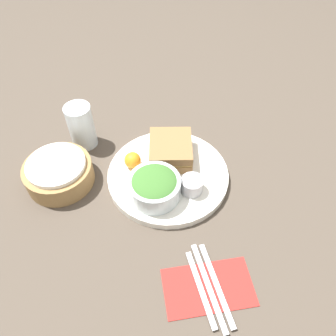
{
  "coord_description": "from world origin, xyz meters",
  "views": [
    {
      "loc": [
        -0.57,
        0.09,
        0.71
      ],
      "look_at": [
        0.0,
        0.0,
        0.04
      ],
      "focal_mm": 35.0,
      "sensor_mm": 36.0,
      "label": 1
    }
  ],
  "objects": [
    {
      "name": "spoon",
      "position": [
        -0.32,
        -0.02,
        0.01
      ],
      "size": [
        0.17,
        0.03,
        0.01
      ],
      "primitive_type": "cube",
      "rotation": [
        0.0,
        0.0,
        3.26
      ],
      "color": "silver",
      "rests_on": "napkin"
    },
    {
      "name": "drink_glass",
      "position": [
        0.17,
        0.23,
        0.07
      ],
      "size": [
        0.08,
        0.08,
        0.14
      ],
      "primitive_type": "cylinder",
      "color": "silver",
      "rests_on": "ground_plane"
    },
    {
      "name": "sandwich",
      "position": [
        0.06,
        -0.02,
        0.05
      ],
      "size": [
        0.14,
        0.13,
        0.06
      ],
      "color": "olive",
      "rests_on": "plate"
    },
    {
      "name": "fork",
      "position": [
        -0.32,
        -0.06,
        0.01
      ],
      "size": [
        0.19,
        0.03,
        0.01
      ],
      "primitive_type": "cube",
      "rotation": [
        0.0,
        0.0,
        3.26
      ],
      "color": "silver",
      "rests_on": "napkin"
    },
    {
      "name": "plate",
      "position": [
        0.0,
        0.0,
        0.01
      ],
      "size": [
        0.33,
        0.33,
        0.02
      ],
      "primitive_type": "cylinder",
      "color": "white",
      "rests_on": "ground_plane"
    },
    {
      "name": "ground_plane",
      "position": [
        0.0,
        0.0,
        0.0
      ],
      "size": [
        4.0,
        4.0,
        0.0
      ],
      "primitive_type": "plane",
      "color": "#4C4238"
    },
    {
      "name": "bread_basket",
      "position": [
        0.04,
        0.29,
        0.03
      ],
      "size": [
        0.18,
        0.18,
        0.07
      ],
      "color": "#997547",
      "rests_on": "ground_plane"
    },
    {
      "name": "napkin",
      "position": [
        -0.32,
        -0.04,
        0.0
      ],
      "size": [
        0.11,
        0.2,
        0.0
      ],
      "primitive_type": "cube",
      "color": "#B22823",
      "rests_on": "ground_plane"
    },
    {
      "name": "orange_wedge",
      "position": [
        0.04,
        0.09,
        0.04
      ],
      "size": [
        0.05,
        0.05,
        0.05
      ],
      "primitive_type": "sphere",
      "color": "orange",
      "rests_on": "plate"
    },
    {
      "name": "salad_bowl",
      "position": [
        -0.07,
        0.05,
        0.06
      ],
      "size": [
        0.13,
        0.13,
        0.07
      ],
      "color": "silver",
      "rests_on": "plate"
    },
    {
      "name": "knife",
      "position": [
        -0.32,
        -0.04,
        0.01
      ],
      "size": [
        0.2,
        0.04,
        0.01
      ],
      "primitive_type": "cube",
      "rotation": [
        0.0,
        0.0,
        3.26
      ],
      "color": "silver",
      "rests_on": "napkin"
    },
    {
      "name": "dressing_cup",
      "position": [
        -0.07,
        -0.05,
        0.04
      ],
      "size": [
        0.06,
        0.06,
        0.04
      ],
      "primitive_type": "cylinder",
      "color": "#B7B7BC",
      "rests_on": "plate"
    }
  ]
}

